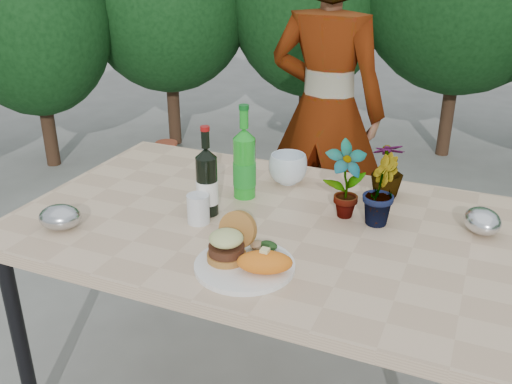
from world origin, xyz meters
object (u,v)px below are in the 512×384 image
at_px(patio_table, 266,235).
at_px(wine_bottle, 207,183).
at_px(person, 326,111).
at_px(dinner_plate, 245,266).

bearing_deg(patio_table, wine_bottle, -169.72).
height_order(wine_bottle, person, person).
bearing_deg(patio_table, person, 96.85).
distance_m(dinner_plate, wine_bottle, 0.38).
distance_m(patio_table, person, 1.13).
xyz_separation_m(patio_table, person, (-0.13, 1.12, 0.11)).
bearing_deg(wine_bottle, dinner_plate, -45.57).
bearing_deg(patio_table, dinner_plate, -78.70).
distance_m(patio_table, dinner_plate, 0.31).
relative_size(patio_table, dinner_plate, 5.71).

